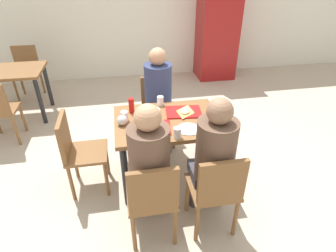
{
  "coord_description": "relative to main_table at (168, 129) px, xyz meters",
  "views": [
    {
      "loc": [
        -0.42,
        -2.33,
        2.13
      ],
      "look_at": [
        0.0,
        0.0,
        0.66
      ],
      "focal_mm": 29.74,
      "sensor_mm": 36.0,
      "label": 1
    }
  ],
  "objects": [
    {
      "name": "tray_red_near",
      "position": [
        -0.18,
        -0.13,
        0.12
      ],
      "size": [
        0.39,
        0.3,
        0.02
      ],
      "primitive_type": "cube",
      "rotation": [
        0.0,
        0.0,
        -0.12
      ],
      "color": "red",
      "rests_on": "main_table"
    },
    {
      "name": "ground_plane",
      "position": [
        0.0,
        0.0,
        -0.64
      ],
      "size": [
        10.0,
        10.0,
        0.02
      ],
      "primitive_type": "cube",
      "color": "#B7A893"
    },
    {
      "name": "foil_bundle",
      "position": [
        -0.45,
        -0.02,
        0.16
      ],
      "size": [
        0.1,
        0.1,
        0.1
      ],
      "primitive_type": "sphere",
      "color": "silver",
      "rests_on": "main_table"
    },
    {
      "name": "soda_can",
      "position": [
        0.45,
        0.02,
        0.17
      ],
      "size": [
        0.07,
        0.07,
        0.12
      ],
      "primitive_type": "cylinder",
      "color": "#B7BCC6",
      "rests_on": "main_table"
    },
    {
      "name": "back_wall",
      "position": [
        0.0,
        3.2,
        0.77
      ],
      "size": [
        10.0,
        0.1,
        2.8
      ],
      "primitive_type": "cube",
      "color": "silver",
      "rests_on": "ground_plane"
    },
    {
      "name": "plastic_cup_a",
      "position": [
        -0.03,
        0.33,
        0.16
      ],
      "size": [
        0.07,
        0.07,
        0.1
      ],
      "primitive_type": "cylinder",
      "color": "white",
      "rests_on": "main_table"
    },
    {
      "name": "person_in_brown_jacket",
      "position": [
        0.26,
        -0.63,
        0.12
      ],
      "size": [
        0.32,
        0.42,
        1.26
      ],
      "color": "#383842",
      "rests_on": "ground_plane"
    },
    {
      "name": "pizza_slice_c",
      "position": [
        -0.16,
        0.2,
        0.12
      ],
      "size": [
        0.23,
        0.25,
        0.02
      ],
      "color": "#DBAD60",
      "rests_on": "paper_plate_center"
    },
    {
      "name": "chair_far_side",
      "position": [
        0.0,
        0.77,
        -0.13
      ],
      "size": [
        0.4,
        0.4,
        0.85
      ],
      "color": "brown",
      "rests_on": "ground_plane"
    },
    {
      "name": "person_far_side",
      "position": [
        -0.0,
        0.63,
        0.12
      ],
      "size": [
        0.32,
        0.42,
        1.26
      ],
      "color": "#383842",
      "rests_on": "ground_plane"
    },
    {
      "name": "pizza_slice_a",
      "position": [
        -0.21,
        -0.16,
        0.13
      ],
      "size": [
        0.25,
        0.25,
        0.02
      ],
      "color": "#C68C47",
      "rests_on": "tray_red_near"
    },
    {
      "name": "chair_left_end",
      "position": [
        -0.91,
        0.0,
        -0.13
      ],
      "size": [
        0.4,
        0.4,
        0.85
      ],
      "color": "brown",
      "rests_on": "ground_plane"
    },
    {
      "name": "plastic_cup_b",
      "position": [
        0.03,
        -0.33,
        0.16
      ],
      "size": [
        0.07,
        0.07,
        0.1
      ],
      "primitive_type": "cylinder",
      "color": "white",
      "rests_on": "main_table"
    },
    {
      "name": "drink_fridge",
      "position": [
        1.46,
        2.85,
        0.32
      ],
      "size": [
        0.7,
        0.6,
        1.9
      ],
      "primitive_type": "cube",
      "color": "maroon",
      "rests_on": "ground_plane"
    },
    {
      "name": "chair_near_right",
      "position": [
        0.26,
        -0.77,
        -0.13
      ],
      "size": [
        0.4,
        0.4,
        0.85
      ],
      "color": "brown",
      "rests_on": "ground_plane"
    },
    {
      "name": "pizza_slice_b",
      "position": [
        0.2,
        0.1,
        0.13
      ],
      "size": [
        0.21,
        0.26,
        0.02
      ],
      "color": "tan",
      "rests_on": "tray_red_far"
    },
    {
      "name": "main_table",
      "position": [
        0.0,
        0.0,
        0.0
      ],
      "size": [
        1.05,
        0.77,
        0.74
      ],
      "color": "brown",
      "rests_on": "ground_plane"
    },
    {
      "name": "background_table",
      "position": [
        -1.97,
        1.76,
        -0.02
      ],
      "size": [
        0.9,
        0.7,
        0.74
      ],
      "color": "brown",
      "rests_on": "ground_plane"
    },
    {
      "name": "plastic_cup_c",
      "position": [
        -0.42,
        0.06,
        0.16
      ],
      "size": [
        0.07,
        0.07,
        0.1
      ],
      "primitive_type": "cylinder",
      "color": "white",
      "rests_on": "main_table"
    },
    {
      "name": "paper_plate_near_edge",
      "position": [
        0.16,
        -0.21,
        0.11
      ],
      "size": [
        0.22,
        0.22,
        0.01
      ],
      "primitive_type": "cylinder",
      "color": "white",
      "rests_on": "main_table"
    },
    {
      "name": "person_in_red",
      "position": [
        -0.26,
        -0.63,
        0.12
      ],
      "size": [
        0.32,
        0.42,
        1.26
      ],
      "color": "#383842",
      "rests_on": "ground_plane"
    },
    {
      "name": "condiment_bottle",
      "position": [
        -0.34,
        0.21,
        0.19
      ],
      "size": [
        0.06,
        0.06,
        0.16
      ],
      "primitive_type": "cylinder",
      "color": "red",
      "rests_on": "main_table"
    },
    {
      "name": "background_chair_far",
      "position": [
        -1.97,
        2.5,
        -0.13
      ],
      "size": [
        0.4,
        0.4,
        0.85
      ],
      "color": "brown",
      "rests_on": "ground_plane"
    },
    {
      "name": "paper_plate_center",
      "position": [
        -0.16,
        0.21,
        0.11
      ],
      "size": [
        0.22,
        0.22,
        0.01
      ],
      "primitive_type": "cylinder",
      "color": "white",
      "rests_on": "main_table"
    },
    {
      "name": "tray_red_far",
      "position": [
        0.18,
        0.12,
        0.12
      ],
      "size": [
        0.39,
        0.3,
        0.02
      ],
      "primitive_type": "cube",
      "rotation": [
        0.0,
        0.0,
        -0.11
      ],
      "color": "red",
      "rests_on": "main_table"
    },
    {
      "name": "chair_near_left",
      "position": [
        -0.26,
        -0.77,
        -0.13
      ],
      "size": [
        0.4,
        0.4,
        0.85
      ],
      "color": "brown",
      "rests_on": "ground_plane"
    }
  ]
}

